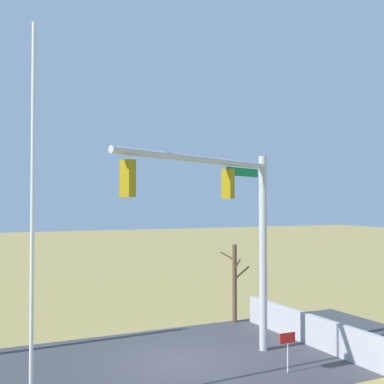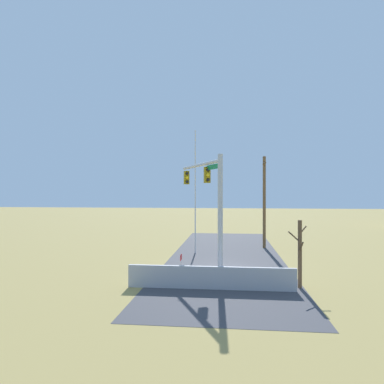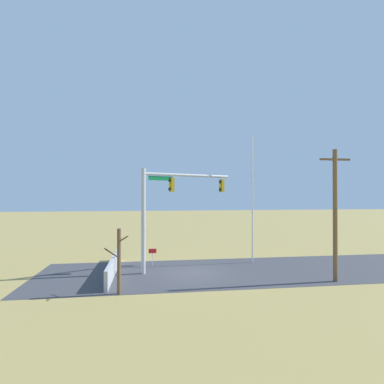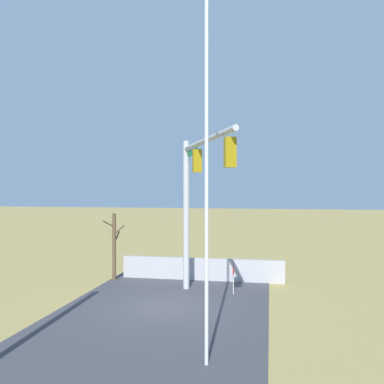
{
  "view_description": "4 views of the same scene",
  "coord_description": "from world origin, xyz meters",
  "px_view_note": "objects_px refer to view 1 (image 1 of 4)",
  "views": [
    {
      "loc": [
        -6.54,
        -14.68,
        5.15
      ],
      "look_at": [
        -0.52,
        -2.1,
        5.51
      ],
      "focal_mm": 45.4,
      "sensor_mm": 36.0,
      "label": 1
    },
    {
      "loc": [
        22.3,
        0.32,
        4.81
      ],
      "look_at": [
        0.14,
        -2.09,
        4.79
      ],
      "focal_mm": 32.72,
      "sensor_mm": 36.0,
      "label": 2
    },
    {
      "loc": [
        2.93,
        20.19,
        5.13
      ],
      "look_at": [
        -0.13,
        -1.02,
        5.33
      ],
      "focal_mm": 28.99,
      "sensor_mm": 36.0,
      "label": 3
    },
    {
      "loc": [
        -15.89,
        -4.04,
        4.69
      ],
      "look_at": [
        -0.4,
        -1.15,
        4.54
      ],
      "focal_mm": 39.24,
      "sensor_mm": 36.0,
      "label": 4
    }
  ],
  "objects_px": {
    "flagpole": "(32,219)",
    "bare_tree": "(235,282)",
    "open_sign": "(288,343)",
    "signal_mast": "(233,215)"
  },
  "relations": [
    {
      "from": "bare_tree",
      "to": "signal_mast",
      "type": "bearing_deg",
      "value": -121.28
    },
    {
      "from": "bare_tree",
      "to": "open_sign",
      "type": "relative_size",
      "value": 2.78
    },
    {
      "from": "flagpole",
      "to": "open_sign",
      "type": "relative_size",
      "value": 7.88
    },
    {
      "from": "bare_tree",
      "to": "flagpole",
      "type": "bearing_deg",
      "value": -146.5
    },
    {
      "from": "signal_mast",
      "to": "bare_tree",
      "type": "bearing_deg",
      "value": 58.72
    },
    {
      "from": "signal_mast",
      "to": "flagpole",
      "type": "height_order",
      "value": "flagpole"
    },
    {
      "from": "flagpole",
      "to": "open_sign",
      "type": "height_order",
      "value": "flagpole"
    },
    {
      "from": "flagpole",
      "to": "bare_tree",
      "type": "bearing_deg",
      "value": 33.5
    },
    {
      "from": "flagpole",
      "to": "open_sign",
      "type": "xyz_separation_m",
      "value": [
        7.51,
        -0.07,
        -3.9
      ]
    },
    {
      "from": "signal_mast",
      "to": "flagpole",
      "type": "bearing_deg",
      "value": -167.44
    }
  ]
}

